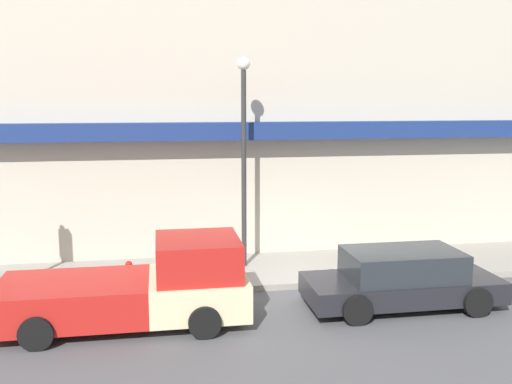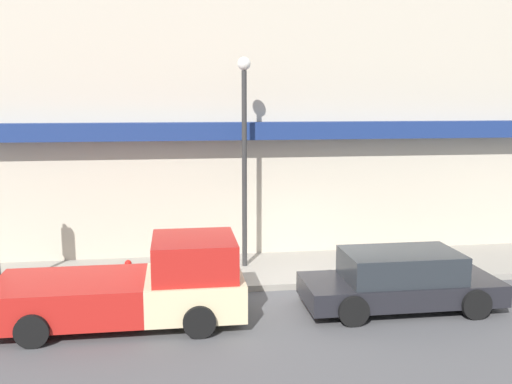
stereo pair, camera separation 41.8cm
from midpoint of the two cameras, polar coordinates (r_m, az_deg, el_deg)
The scene contains 7 objects.
ground_plane at distance 14.89m, azimuth 5.92°, elevation -9.67°, with size 80.00×80.00×0.00m, color #4C4C4F.
sidewalk at distance 16.29m, azimuth 4.61°, elevation -7.68°, with size 36.00×3.07×0.16m.
building at distance 18.54m, azimuth 2.77°, elevation 9.88°, with size 19.80×3.80×10.06m.
pickup_truck at distance 12.75m, azimuth -10.71°, elevation -9.26°, with size 5.27×2.29×1.85m.
parked_car at distance 13.85m, azimuth 15.07°, elevation -8.51°, with size 4.54×2.00×1.35m.
fire_hydrant at distance 14.82m, azimuth -11.84°, elevation -7.91°, with size 0.18×0.18×0.66m.
street_lamp at distance 15.64m, azimuth -0.41°, elevation 5.36°, with size 0.36×0.36×5.78m.
Camera 2 is at (-3.28, -13.69, 4.81)m, focal length 40.00 mm.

